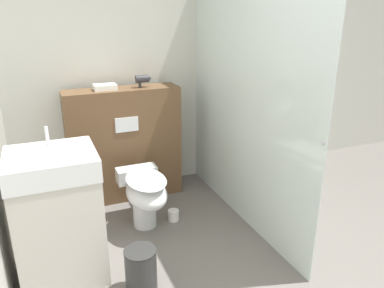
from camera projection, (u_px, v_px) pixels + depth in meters
wall_back at (154, 70)px, 3.89m from camera, size 8.00×0.06×2.50m
partition_panel at (125, 144)px, 3.75m from camera, size 1.10×0.31×1.13m
shower_glass at (244, 102)px, 3.19m from camera, size 0.04×2.05×2.18m
toilet at (145, 193)px, 3.24m from camera, size 0.36×0.65×0.50m
sink_vanity at (58, 216)px, 2.60m from camera, size 0.58×0.54×1.09m
hair_drier at (143, 79)px, 3.59m from camera, size 0.16×0.07×0.12m
folded_towel at (105, 87)px, 3.49m from camera, size 0.21×0.15×0.05m
spare_toilet_roll at (173, 215)px, 3.44m from camera, size 0.10×0.10×0.10m
waste_bin at (141, 271)px, 2.53m from camera, size 0.22×0.22×0.33m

